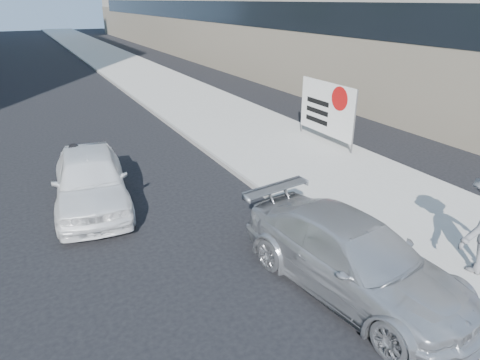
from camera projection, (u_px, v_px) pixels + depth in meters
ground at (260, 249)px, 9.42m from camera, size 160.00×160.00×0.00m
near_sidewalk at (159, 83)px, 27.43m from camera, size 5.00×120.00×0.15m
protest_banner at (326, 109)px, 15.54m from camera, size 0.08×3.06×2.20m
parked_sedan at (353, 258)px, 7.86m from camera, size 2.59×5.02×1.39m
white_sedan_near at (90, 180)px, 11.09m from camera, size 2.32×4.63×1.52m
motorcycle at (79, 170)px, 12.01m from camera, size 0.72×2.04×1.42m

